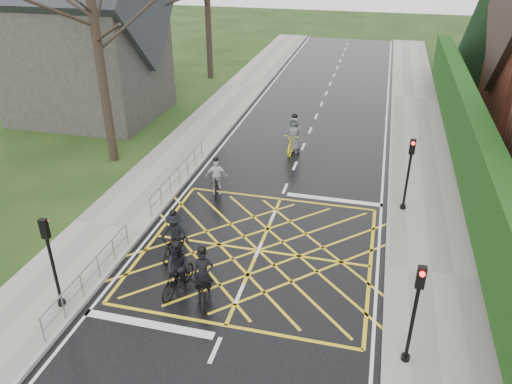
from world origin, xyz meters
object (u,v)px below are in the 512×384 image
at_px(cyclist_mid, 175,238).
at_px(cyclist_lead, 294,139).
at_px(cyclist_back, 178,273).
at_px(cyclist_front, 216,180).
at_px(cyclist_rear, 203,282).

bearing_deg(cyclist_mid, cyclist_lead, 78.18).
distance_m(cyclist_back, cyclist_lead, 12.12).
distance_m(cyclist_mid, cyclist_front, 4.74).
bearing_deg(cyclist_lead, cyclist_front, -111.37).
relative_size(cyclist_mid, cyclist_front, 1.03).
bearing_deg(cyclist_front, cyclist_back, -98.91).
relative_size(cyclist_back, cyclist_front, 1.05).
bearing_deg(cyclist_back, cyclist_rear, 1.35).
bearing_deg(cyclist_lead, cyclist_mid, -100.48).
relative_size(cyclist_mid, cyclist_lead, 0.86).
bearing_deg(cyclist_lead, cyclist_rear, -90.01).
distance_m(cyclist_rear, cyclist_mid, 2.72).
height_order(cyclist_rear, cyclist_back, cyclist_rear).
relative_size(cyclist_front, cyclist_lead, 0.84).
height_order(cyclist_rear, cyclist_front, cyclist_rear).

